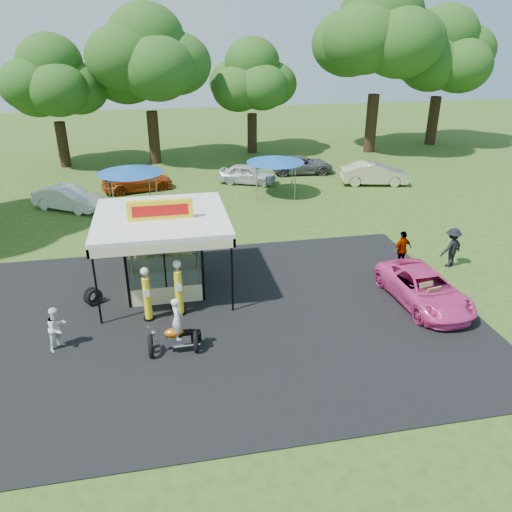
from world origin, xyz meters
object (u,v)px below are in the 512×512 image
object	(u,v)px
a_frame_sign	(428,297)
tent_east	(275,159)
bg_car_c	(247,174)
bg_car_d	(302,165)
bg_car_b	(137,181)
gas_station_kiosk	(164,250)
motorcycle	(176,331)
kiosk_car	(165,257)
tent_west	(130,170)
bg_car_e	(374,174)
pink_sedan	(424,289)
spectator_west	(57,328)
bg_car_a	(68,198)
gas_pump_left	(147,295)
gas_pump_right	(179,289)
spectator_east_b	(402,250)
spectator_east_a	(452,247)

from	to	relation	value
a_frame_sign	tent_east	size ratio (longest dim) A/B	0.29
bg_car_c	bg_car_d	size ratio (longest dim) A/B	0.87
bg_car_b	gas_station_kiosk	bearing A→B (deg)	172.02
a_frame_sign	bg_car_b	size ratio (longest dim) A/B	0.23
gas_station_kiosk	motorcycle	world-z (taller)	gas_station_kiosk
kiosk_car	gas_station_kiosk	bearing A→B (deg)	-180.00
motorcycle	bg_car_c	xyz separation A→B (m)	(6.14, 20.19, -0.14)
tent_west	tent_east	world-z (taller)	tent_west
kiosk_car	motorcycle	bearing A→B (deg)	-178.19
bg_car_e	tent_west	distance (m)	17.26
pink_sedan	bg_car_d	size ratio (longest dim) A/B	1.03
spectator_west	tent_west	distance (m)	15.22
tent_west	bg_car_a	bearing A→B (deg)	170.52
motorcycle	spectator_west	bearing A→B (deg)	165.15
gas_pump_left	gas_pump_right	size ratio (longest dim) A/B	0.95
a_frame_sign	tent_west	distance (m)	19.30
gas_pump_left	tent_east	size ratio (longest dim) A/B	0.58
gas_pump_right	tent_west	distance (m)	13.73
bg_car_e	gas_station_kiosk	bearing A→B (deg)	142.95
gas_pump_left	kiosk_car	size ratio (longest dim) A/B	0.80
bg_car_e	bg_car_a	bearing A→B (deg)	106.25
motorcycle	tent_west	size ratio (longest dim) A/B	0.55
gas_pump_right	gas_pump_left	bearing A→B (deg)	-172.27
spectator_east_b	spectator_east_a	bearing A→B (deg)	156.34
a_frame_sign	bg_car_b	distance (m)	22.34
gas_station_kiosk	gas_pump_left	world-z (taller)	gas_station_kiosk
spectator_east_b	pink_sedan	bearing A→B (deg)	62.33
pink_sedan	bg_car_d	distance (m)	20.74
gas_station_kiosk	bg_car_d	size ratio (longest dim) A/B	1.13
tent_east	bg_car_d	bearing A→B (deg)	56.33
bg_car_a	bg_car_d	world-z (taller)	bg_car_a
pink_sedan	bg_car_a	xyz separation A→B (m)	(-16.00, 15.18, 0.05)
motorcycle	spectator_west	distance (m)	4.20
bg_car_b	bg_car_e	distance (m)	16.93
bg_car_e	tent_east	xyz separation A→B (m)	(-7.63, -1.09, 1.66)
gas_pump_right	bg_car_c	xyz separation A→B (m)	(5.90, 17.69, -0.43)
gas_pump_right	bg_car_e	xyz separation A→B (m)	(14.89, 15.72, -0.35)
a_frame_sign	spectator_east_a	world-z (taller)	spectator_east_a
a_frame_sign	bg_car_e	world-z (taller)	bg_car_e
spectator_east_a	tent_west	world-z (taller)	tent_west
bg_car_d	gas_pump_right	bearing A→B (deg)	155.84
spectator_west	bg_car_a	distance (m)	15.74
kiosk_car	spectator_west	distance (m)	7.21
pink_sedan	bg_car_a	size ratio (longest dim) A/B	1.10
bg_car_d	kiosk_car	bearing A→B (deg)	147.87
bg_car_a	bg_car_c	size ratio (longest dim) A/B	1.08
bg_car_c	spectator_east_b	bearing A→B (deg)	-139.79
spectator_west	bg_car_c	bearing A→B (deg)	8.39
bg_car_a	tent_west	world-z (taller)	tent_west
spectator_east_a	tent_west	bearing A→B (deg)	-57.20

